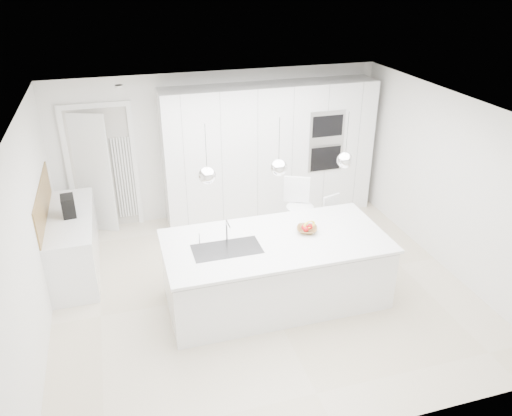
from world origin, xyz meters
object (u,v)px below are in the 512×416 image
object	(u,v)px
fruit_bowl	(307,230)
espresso_machine	(68,206)
bar_stool_left	(299,219)
island_base	(276,273)
bar_stool_right	(333,228)

from	to	relation	value
fruit_bowl	espresso_machine	world-z (taller)	espresso_machine
fruit_bowl	espresso_machine	bearing A→B (deg)	155.34
espresso_machine	bar_stool_left	world-z (taller)	bar_stool_left
fruit_bowl	bar_stool_left	bearing A→B (deg)	74.45
island_base	fruit_bowl	bearing A→B (deg)	15.80
island_base	bar_stool_left	distance (m)	1.24
island_base	bar_stool_right	distance (m)	1.42
bar_stool_right	espresso_machine	bearing A→B (deg)	151.34
island_base	fruit_bowl	world-z (taller)	fruit_bowl
espresso_machine	bar_stool_right	size ratio (longest dim) A/B	0.30
espresso_machine	bar_stool_right	world-z (taller)	espresso_machine
fruit_bowl	bar_stool_left	world-z (taller)	bar_stool_left
bar_stool_left	fruit_bowl	bearing A→B (deg)	-80.75
island_base	bar_stool_right	xyz separation A→B (m)	(1.16, 0.81, 0.05)
island_base	bar_stool_left	bearing A→B (deg)	55.33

